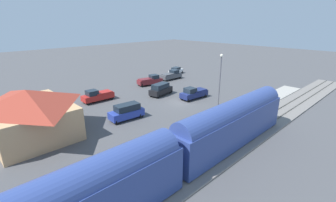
{
  "coord_description": "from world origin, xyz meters",
  "views": [
    {
      "loc": [
        -26.37,
        28.53,
        13.38
      ],
      "look_at": [
        -0.13,
        3.14,
        1.0
      ],
      "focal_mm": 25.59,
      "sensor_mm": 36.0,
      "label": 1
    }
  ],
  "objects": [
    {
      "name": "platform",
      "position": [
        -10.0,
        0.0,
        0.15
      ],
      "size": [
        3.2,
        46.0,
        0.3
      ],
      "color": "#A8A399",
      "rests_on": "ground"
    },
    {
      "name": "pedestrian_on_platform",
      "position": [
        -10.06,
        -4.9,
        1.28
      ],
      "size": [
        0.36,
        0.36,
        1.71
      ],
      "color": "#333338",
      "rests_on": "platform"
    },
    {
      "name": "light_pole_near_platform",
      "position": [
        -7.2,
        -0.56,
        5.47
      ],
      "size": [
        0.44,
        0.44,
        8.85
      ],
      "color": "#515156",
      "rests_on": "ground"
    },
    {
      "name": "pickup_charcoal",
      "position": [
        13.04,
        -10.73,
        1.03
      ],
      "size": [
        2.04,
        5.43,
        2.14
      ],
      "color": "#47494F",
      "rests_on": "ground"
    },
    {
      "name": "pickup_red",
      "position": [
        10.42,
        9.93,
        1.03
      ],
      "size": [
        2.05,
        5.43,
        2.14
      ],
      "color": "red",
      "rests_on": "ground"
    },
    {
      "name": "pickup_navy",
      "position": [
        -0.19,
        -3.18,
        1.03
      ],
      "size": [
        2.31,
        5.52,
        2.14
      ],
      "color": "navy",
      "rests_on": "ground"
    },
    {
      "name": "railway_track",
      "position": [
        -14.0,
        0.0,
        0.09
      ],
      "size": [
        4.8,
        70.0,
        0.3
      ],
      "color": "slate",
      "rests_on": "ground"
    },
    {
      "name": "sedan_white",
      "position": [
        16.52,
        -15.88,
        0.88
      ],
      "size": [
        2.77,
        4.79,
        1.74
      ],
      "color": "white",
      "rests_on": "ground"
    },
    {
      "name": "station_building",
      "position": [
        4.0,
        22.0,
        3.01
      ],
      "size": [
        11.74,
        9.16,
        5.8
      ],
      "color": "tan",
      "rests_on": "ground"
    },
    {
      "name": "ground_plane",
      "position": [
        0.0,
        0.0,
        0.0
      ],
      "size": [
        200.0,
        200.0,
        0.0
      ],
      "primitive_type": "plane",
      "color": "#4C4C4F"
    },
    {
      "name": "pickup_maroon",
      "position": [
        12.53,
        -3.78,
        1.03
      ],
      "size": [
        3.08,
        5.7,
        2.14
      ],
      "color": "maroon",
      "rests_on": "ground"
    },
    {
      "name": "suv_black",
      "position": [
        5.48,
        -0.4,
        1.15
      ],
      "size": [
        2.79,
        5.17,
        2.22
      ],
      "color": "black",
      "rests_on": "ground"
    },
    {
      "name": "suv_blue",
      "position": [
        0.3,
        10.84,
        1.15
      ],
      "size": [
        2.37,
        5.05,
        2.22
      ],
      "color": "#283D9E",
      "rests_on": "ground"
    }
  ]
}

